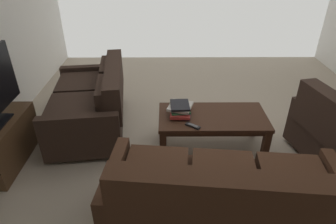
% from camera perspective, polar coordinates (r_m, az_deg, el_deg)
% --- Properties ---
extents(ground_plane, '(5.14, 5.94, 0.01)m').
position_cam_1_polar(ground_plane, '(3.47, 8.32, -6.76)').
color(ground_plane, tan).
extents(sofa_main, '(1.88, 0.96, 0.85)m').
position_cam_1_polar(sofa_main, '(2.36, 10.78, -16.71)').
color(sofa_main, black).
rests_on(sofa_main, ground).
extents(loveseat_near, '(1.00, 1.52, 0.81)m').
position_cam_1_polar(loveseat_near, '(3.71, -14.49, 1.69)').
color(loveseat_near, black).
rests_on(loveseat_near, ground).
extents(coffee_table, '(1.17, 0.59, 0.44)m').
position_cam_1_polar(coffee_table, '(3.24, 8.62, -1.68)').
color(coffee_table, '#3D2316').
rests_on(coffee_table, ground).
extents(tv_stand, '(0.36, 0.90, 0.49)m').
position_cam_1_polar(tv_stand, '(3.53, -29.31, -5.25)').
color(tv_stand, '#4C331E').
rests_on(tv_stand, ground).
extents(book_stack, '(0.30, 0.32, 0.13)m').
position_cam_1_polar(book_stack, '(3.17, 2.39, 0.58)').
color(book_stack, '#385693').
rests_on(book_stack, coffee_table).
extents(tv_remote, '(0.16, 0.13, 0.02)m').
position_cam_1_polar(tv_remote, '(2.99, 4.84, -2.71)').
color(tv_remote, black).
rests_on(tv_remote, coffee_table).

